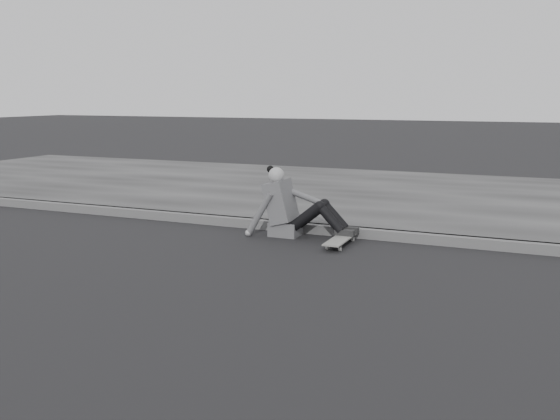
{
  "coord_description": "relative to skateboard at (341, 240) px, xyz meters",
  "views": [
    {
      "loc": [
        0.6,
        -4.79,
        1.74
      ],
      "look_at": [
        -2.02,
        1.42,
        0.5
      ],
      "focal_mm": 40.0,
      "sensor_mm": 36.0,
      "label": 1
    }
  ],
  "objects": [
    {
      "name": "skateboard",
      "position": [
        0.0,
        0.0,
        0.0
      ],
      "size": [
        0.2,
        0.78,
        0.09
      ],
      "color": "gray",
      "rests_on": "ground"
    },
    {
      "name": "seated_woman",
      "position": [
        -0.73,
        0.25,
        0.29
      ],
      "size": [
        1.38,
        0.46,
        0.88
      ],
      "color": "#515153",
      "rests_on": "ground"
    },
    {
      "name": "curb",
      "position": [
        1.52,
        0.51,
        -0.01
      ],
      "size": [
        24.0,
        0.16,
        0.12
      ],
      "primitive_type": "cube",
      "color": "#535353",
      "rests_on": "ground"
    },
    {
      "name": "sidewalk",
      "position": [
        1.52,
        3.53,
        -0.01
      ],
      "size": [
        24.0,
        6.0,
        0.12
      ],
      "primitive_type": "cube",
      "color": "#373737",
      "rests_on": "ground"
    },
    {
      "name": "ground",
      "position": [
        1.52,
        -2.07,
        -0.07
      ],
      "size": [
        80.0,
        80.0,
        0.0
      ],
      "primitive_type": "plane",
      "color": "black",
      "rests_on": "ground"
    }
  ]
}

